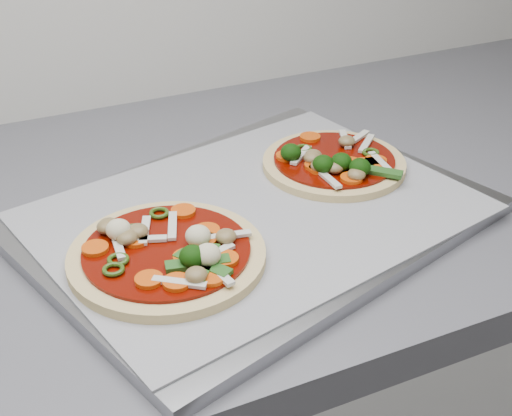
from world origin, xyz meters
name	(u,v)px	position (x,y,z in m)	size (l,w,h in m)	color
baking_tray	(255,217)	(0.41, 1.23, 0.91)	(0.45, 0.33, 0.01)	gray
parchment	(255,211)	(0.41, 1.23, 0.92)	(0.43, 0.32, 0.00)	#A1A1A7
pizza_left	(167,253)	(0.30, 1.18, 0.93)	(0.19, 0.19, 0.03)	tan
pizza_right	(334,162)	(0.53, 1.27, 0.93)	(0.23, 0.23, 0.03)	tan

